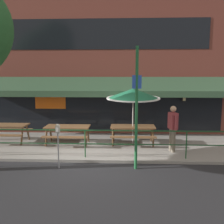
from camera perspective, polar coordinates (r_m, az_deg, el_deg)
ground_plane at (r=8.60m, az=-6.42°, el=-11.46°), size 120.00×120.00×0.00m
patio_deck at (r=10.47m, az=-4.71°, el=-7.53°), size 15.00×4.00×0.10m
restaurant_building at (r=12.29m, az=-3.57°, el=10.75°), size 15.00×1.60×6.90m
patio_railing at (r=8.65m, az=-6.20°, el=-5.80°), size 13.84×0.04×0.97m
picnic_table_left at (r=11.45m, az=-23.05°, el=-3.43°), size 1.80×1.42×0.76m
picnic_table_centre at (r=10.39m, az=-10.11°, el=-4.03°), size 1.80×1.42×0.76m
picnic_table_right at (r=10.27m, az=4.75°, el=-4.07°), size 1.80×1.42×0.76m
patio_umbrella_right at (r=10.03m, az=4.86°, el=4.15°), size 2.14×2.14×2.38m
pedestrian_walking at (r=9.46m, az=13.71°, el=-3.17°), size 0.33×0.60×1.71m
parking_meter_far at (r=7.93m, az=-12.30°, el=-4.65°), size 0.15×0.16×1.42m
street_sign_pole at (r=7.61m, az=5.61°, el=1.03°), size 0.28×0.09×3.77m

